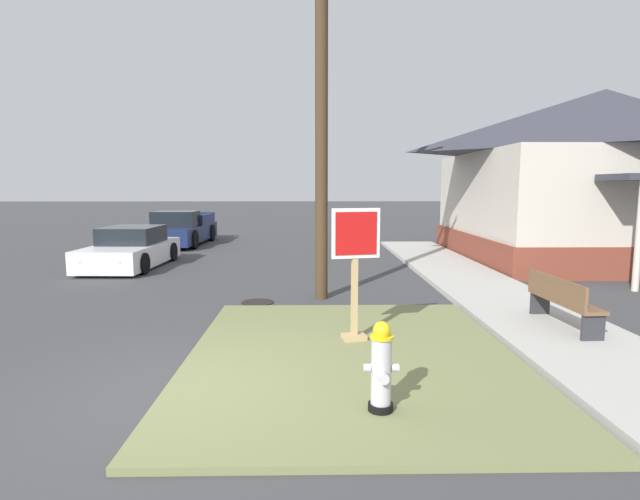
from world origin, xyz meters
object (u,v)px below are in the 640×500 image
object	(u,v)px
stop_sign	(355,276)
pickup_truck_navy	(181,231)
street_bench	(561,299)
parked_sedan_white	(131,250)
fire_hydrant	(381,369)
utility_pole	(321,93)
manhole_cover	(258,302)

from	to	relation	value
stop_sign	pickup_truck_navy	xyz separation A→B (m)	(-6.32, 13.75, -0.49)
stop_sign	street_bench	bearing A→B (deg)	9.13
stop_sign	parked_sedan_white	world-z (taller)	stop_sign
fire_hydrant	parked_sedan_white	size ratio (longest dim) A/B	0.23
parked_sedan_white	street_bench	bearing A→B (deg)	-36.23
pickup_truck_navy	street_bench	distance (m)	16.48
parked_sedan_white	utility_pole	bearing A→B (deg)	-37.83
parked_sedan_white	pickup_truck_navy	size ratio (longest dim) A/B	0.83
stop_sign	utility_pole	world-z (taller)	utility_pole
fire_hydrant	street_bench	bearing A→B (deg)	41.26
utility_pole	parked_sedan_white	bearing A→B (deg)	142.17
manhole_cover	street_bench	bearing A→B (deg)	-23.00
pickup_truck_navy	utility_pole	world-z (taller)	utility_pole
street_bench	utility_pole	xyz separation A→B (m)	(-4.03, 2.70, 3.88)
parked_sedan_white	street_bench	size ratio (longest dim) A/B	2.35
manhole_cover	utility_pole	world-z (taller)	utility_pole
manhole_cover	utility_pole	bearing A→B (deg)	16.00
manhole_cover	stop_sign	bearing A→B (deg)	-57.35
stop_sign	parked_sedan_white	distance (m)	10.07
utility_pole	fire_hydrant	bearing A→B (deg)	-84.82
parked_sedan_white	pickup_truck_navy	world-z (taller)	pickup_truck_navy
street_bench	utility_pole	distance (m)	6.21
stop_sign	manhole_cover	bearing A→B (deg)	122.65
manhole_cover	pickup_truck_navy	xyz separation A→B (m)	(-4.48, 10.87, 0.61)
pickup_truck_navy	stop_sign	bearing A→B (deg)	-65.31
stop_sign	pickup_truck_navy	bearing A→B (deg)	114.69
stop_sign	utility_pole	distance (m)	4.72
fire_hydrant	manhole_cover	xyz separation A→B (m)	(-1.91, 5.38, -0.54)
parked_sedan_white	street_bench	distance (m)	12.27
fire_hydrant	parked_sedan_white	world-z (taller)	parked_sedan_white
fire_hydrant	parked_sedan_white	xyz separation A→B (m)	(-6.39, 10.33, -0.01)
stop_sign	street_bench	xyz separation A→B (m)	(3.58, 0.57, -0.52)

